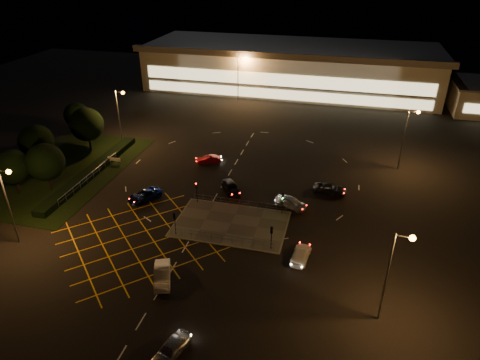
% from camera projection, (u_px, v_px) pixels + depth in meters
% --- Properties ---
extents(ground, '(180.00, 180.00, 0.00)m').
position_uv_depth(ground, '(221.00, 214.00, 57.48)').
color(ground, black).
rests_on(ground, ground).
extents(pedestrian_island, '(14.00, 9.00, 0.12)m').
position_uv_depth(pedestrian_island, '(231.00, 224.00, 55.32)').
color(pedestrian_island, '#4C4944').
rests_on(pedestrian_island, ground).
extents(grass_verge, '(18.00, 30.00, 0.08)m').
position_uv_depth(grass_verge, '(64.00, 171.00, 68.66)').
color(grass_verge, black).
rests_on(grass_verge, ground).
extents(hedge, '(2.00, 26.00, 1.00)m').
position_uv_depth(hedge, '(92.00, 172.00, 67.35)').
color(hedge, black).
rests_on(hedge, ground).
extents(supermarket, '(72.00, 26.50, 10.50)m').
position_uv_depth(supermarket, '(290.00, 67.00, 107.78)').
color(supermarket, beige).
rests_on(supermarket, ground).
extents(streetlight_sw, '(1.78, 0.56, 10.03)m').
position_uv_depth(streetlight_sw, '(9.00, 196.00, 48.81)').
color(streetlight_sw, slate).
rests_on(streetlight_sw, ground).
extents(streetlight_se, '(1.78, 0.56, 10.03)m').
position_uv_depth(streetlight_se, '(394.00, 266.00, 37.99)').
color(streetlight_se, slate).
rests_on(streetlight_se, ground).
extents(streetlight_nw, '(1.78, 0.56, 10.03)m').
position_uv_depth(streetlight_nw, '(120.00, 110.00, 74.83)').
color(streetlight_nw, slate).
rests_on(streetlight_nw, ground).
extents(streetlight_ne, '(1.78, 0.56, 10.03)m').
position_uv_depth(streetlight_ne, '(408.00, 131.00, 66.11)').
color(streetlight_ne, slate).
rests_on(streetlight_ne, ground).
extents(streetlight_far_left, '(1.78, 0.56, 10.03)m').
position_uv_depth(streetlight_far_left, '(240.00, 73.00, 97.37)').
color(streetlight_far_left, slate).
rests_on(streetlight_far_left, ground).
extents(streetlight_far_right, '(1.78, 0.56, 10.03)m').
position_uv_depth(streetlight_far_right, '(425.00, 82.00, 90.39)').
color(streetlight_far_right, slate).
rests_on(streetlight_far_right, ground).
extents(signal_sw, '(0.28, 0.30, 3.15)m').
position_uv_depth(signal_sw, '(175.00, 219.00, 52.12)').
color(signal_sw, black).
rests_on(signal_sw, pedestrian_island).
extents(signal_se, '(0.28, 0.30, 3.15)m').
position_uv_depth(signal_se, '(272.00, 233.00, 49.51)').
color(signal_se, black).
rests_on(signal_se, pedestrian_island).
extents(signal_nw, '(0.28, 0.30, 3.15)m').
position_uv_depth(signal_nw, '(197.00, 188.00, 58.93)').
color(signal_nw, black).
rests_on(signal_nw, pedestrian_island).
extents(signal_ne, '(0.28, 0.30, 3.15)m').
position_uv_depth(signal_ne, '(283.00, 199.00, 56.32)').
color(signal_ne, black).
rests_on(signal_ne, pedestrian_island).
extents(tree_a, '(5.04, 5.04, 6.86)m').
position_uv_depth(tree_a, '(12.00, 167.00, 60.23)').
color(tree_a, black).
rests_on(tree_a, ground).
extents(tree_b, '(5.40, 5.40, 7.35)m').
position_uv_depth(tree_b, '(36.00, 142.00, 67.34)').
color(tree_b, black).
rests_on(tree_b, ground).
extents(tree_c, '(5.76, 5.76, 7.84)m').
position_uv_depth(tree_c, '(87.00, 124.00, 73.14)').
color(tree_c, black).
rests_on(tree_c, ground).
extents(tree_d, '(4.68, 4.68, 6.37)m').
position_uv_depth(tree_d, '(77.00, 115.00, 80.00)').
color(tree_d, black).
rests_on(tree_d, ground).
extents(tree_e, '(5.40, 5.40, 7.35)m').
position_uv_depth(tree_e, '(45.00, 162.00, 60.92)').
color(tree_e, black).
rests_on(tree_e, ground).
extents(car_near_silver, '(2.78, 4.52, 1.44)m').
position_uv_depth(car_near_silver, '(171.00, 349.00, 37.21)').
color(car_near_silver, silver).
rests_on(car_near_silver, ground).
extents(car_queue_white, '(3.29, 4.97, 1.55)m').
position_uv_depth(car_queue_white, '(162.00, 275.00, 45.57)').
color(car_queue_white, '#B9B9B9').
rests_on(car_queue_white, ground).
extents(car_left_blue, '(4.48, 5.38, 1.37)m').
position_uv_depth(car_left_blue, '(145.00, 195.00, 60.50)').
color(car_left_blue, '#0D1B53').
rests_on(car_left_blue, ground).
extents(car_far_dkgrey, '(4.18, 4.86, 1.34)m').
position_uv_depth(car_far_dkgrey, '(231.00, 187.00, 62.59)').
color(car_far_dkgrey, black).
rests_on(car_far_dkgrey, ground).
extents(car_right_silver, '(4.90, 3.27, 1.55)m').
position_uv_depth(car_right_silver, '(291.00, 202.00, 58.66)').
color(car_right_silver, silver).
rests_on(car_right_silver, ground).
extents(car_circ_red, '(3.99, 2.73, 1.24)m').
position_uv_depth(car_circ_red, '(209.00, 159.00, 71.00)').
color(car_circ_red, maroon).
rests_on(car_circ_red, ground).
extents(car_east_grey, '(4.94, 2.56, 1.33)m').
position_uv_depth(car_east_grey, '(330.00, 189.00, 62.10)').
color(car_east_grey, black).
rests_on(car_east_grey, ground).
extents(car_approach_white, '(2.27, 4.65, 1.30)m').
position_uv_depth(car_approach_white, '(301.00, 254.00, 48.83)').
color(car_approach_white, silver).
rests_on(car_approach_white, ground).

